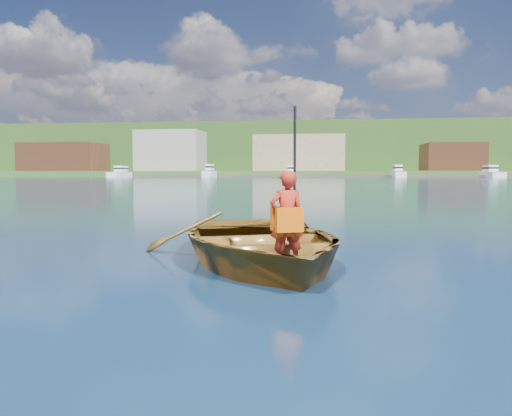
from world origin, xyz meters
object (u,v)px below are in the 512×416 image
Objects in this scene: rowboat at (258,241)px; dock at (305,176)px; child_paddler at (287,219)px; marina_yachts at (351,173)px.

dock reaches higher than rowboat.
child_paddler reaches higher than rowboat.
dock is at bearing 161.19° from marina_yachts.
marina_yachts reaches higher than dock.
marina_yachts is (13.75, -4.68, 0.94)m from dock.
rowboat is at bearing -88.62° from dock.
dock is 1.12× the size of marina_yachts.
dock is at bearing 91.38° from rowboat.
child_paddler is 147.99m from dock.
rowboat is 1.00m from child_paddler.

